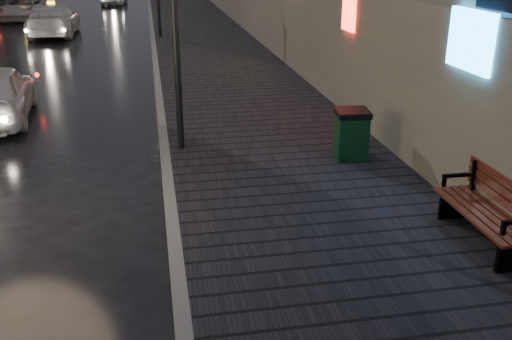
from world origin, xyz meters
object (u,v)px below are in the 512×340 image
(bench, at_px, (491,211))
(taxi_mid, at_px, (53,20))
(trash_bin, at_px, (351,133))
(taxi_far, at_px, (24,8))

(bench, relative_size, taxi_mid, 0.37)
(bench, height_order, trash_bin, trash_bin)
(trash_bin, bearing_deg, taxi_far, 119.52)
(taxi_mid, xyz_separation_m, taxi_far, (-2.66, 7.04, -0.08))
(trash_bin, bearing_deg, bench, -71.57)
(taxi_mid, distance_m, taxi_far, 7.53)
(trash_bin, bearing_deg, taxi_mid, 120.22)
(taxi_mid, bearing_deg, trash_bin, 113.45)
(taxi_far, bearing_deg, bench, -64.71)
(trash_bin, height_order, taxi_far, taxi_far)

